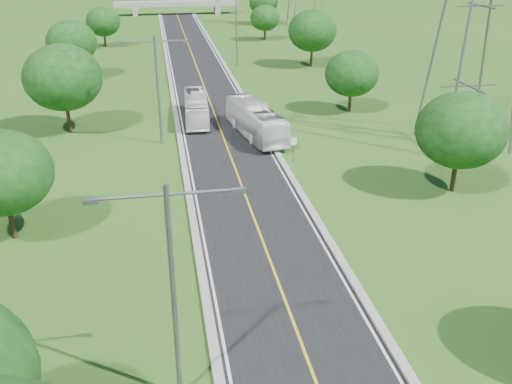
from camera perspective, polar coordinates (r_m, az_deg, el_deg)
The scene contains 20 objects.
ground at distance 69.91m, azimuth -4.73°, elevation 9.20°, with size 260.00×260.00×0.00m, color #295417.
road at distance 75.69m, azimuth -5.19°, elevation 10.39°, with size 8.00×150.00×0.06m, color black.
curb_left at distance 75.45m, azimuth -8.45°, elevation 10.25°, with size 0.50×150.00×0.22m, color gray.
curb_right at distance 76.13m, azimuth -1.95°, elevation 10.62°, with size 0.50×150.00×0.22m, color gray.
speed_limit_sign at distance 49.47m, azimuth 3.77°, elevation 4.67°, with size 0.55×0.09×2.40m.
overpass at distance 148.18m, azimuth -7.98°, elevation 18.09°, with size 30.00×3.00×3.20m.
streetlight_near_left at distance 22.84m, azimuth -8.37°, elevation -8.61°, with size 5.90×0.25×10.00m.
streetlight_mid_left at distance 53.65m, azimuth -9.83°, elevation 10.79°, with size 5.90×0.25×10.00m.
streetlight_far_right at distance 86.93m, azimuth -1.99°, elevation 16.27°, with size 5.90×0.25×10.00m.
tree_lb at distance 39.05m, azimuth -24.05°, elevation 1.77°, with size 6.30×6.30×7.33m.
tree_lc at distance 59.28m, azimuth -18.76°, elevation 10.79°, with size 7.56×7.56×8.79m.
tree_ld at distance 83.02m, azimuth -17.98°, elevation 14.07°, with size 6.72×6.72×7.82m.
tree_le at distance 106.46m, azimuth -15.05°, elevation 16.13°, with size 5.88×5.88×6.84m.
tree_rb at distance 45.26m, azimuth 19.82°, elevation 5.83°, with size 6.72×6.72×7.82m.
tree_rc at distance 64.37m, azimuth 9.56°, elevation 11.59°, with size 5.88×5.88×6.84m.
tree_rd at distance 87.31m, azimuth 5.66°, elevation 15.76°, with size 7.14×7.14×8.30m.
tree_re at distance 110.08m, azimuth 0.91°, elevation 17.01°, with size 5.46×5.46×6.35m.
tree_rf at distance 130.17m, azimuth 0.76°, elevation 18.44°, with size 6.30×6.30×7.33m.
bus_outbound at distance 56.09m, azimuth -0.04°, elevation 7.18°, with size 2.66×11.36×3.16m, color white.
bus_inbound at distance 61.39m, azimuth -6.01°, elevation 8.39°, with size 2.33×9.96×2.78m, color white.
Camera 1 is at (-6.04, -7.20, 18.31)m, focal length 40.00 mm.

